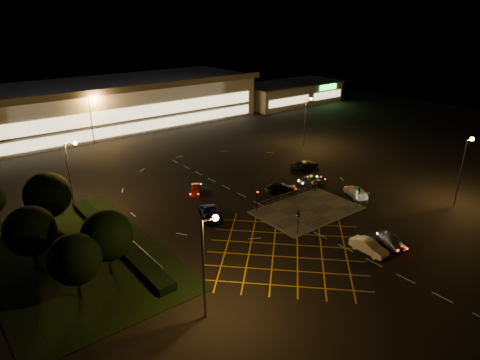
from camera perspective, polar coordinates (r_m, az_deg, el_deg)
ground at (r=61.26m, az=6.31°, el=-3.91°), size 180.00×180.00×0.00m
pedestrian_island at (r=61.30m, az=8.96°, el=-3.97°), size 14.00×9.00×0.12m
grass_verge at (r=53.35m, az=-21.19°, el=-9.44°), size 18.00×30.00×0.08m
hedge at (r=54.40m, az=-16.25°, el=-7.59°), size 2.00×26.00×1.00m
supermarket at (r=110.41m, az=-16.81°, el=9.74°), size 72.00×26.50×10.50m
retail_unit_a at (r=128.27m, az=4.40°, el=11.17°), size 18.80×14.80×6.35m
retail_unit_b at (r=139.40m, az=9.39°, el=11.78°), size 14.80×14.80×6.35m
streetlight_sw at (r=37.85m, az=-4.40°, el=-9.78°), size 1.78×0.56×10.03m
streetlight_se at (r=67.61m, az=27.73°, el=2.12°), size 1.78×0.56×10.03m
streetlight_nw at (r=62.40m, az=-21.57°, el=1.65°), size 1.78×0.56×10.03m
streetlight_ne at (r=89.05m, az=8.90°, el=8.55°), size 1.78×0.56×10.03m
streetlight_far_left at (r=94.10m, az=-19.06°, el=8.34°), size 1.78×0.56×10.03m
streetlight_far_right at (r=114.79m, az=-0.07°, el=11.70°), size 1.78×0.56×10.03m
signal_sw at (r=53.89m, az=7.78°, el=-4.91°), size 0.28×0.30×3.15m
signal_se at (r=62.39m, az=15.55°, el=-1.74°), size 0.28×0.30×3.15m
signal_nw at (r=59.14m, az=2.27°, el=-2.23°), size 0.28×0.30×3.15m
signal_ne at (r=66.97m, az=10.14°, el=0.35°), size 0.28×0.30×3.15m
tree_a at (r=44.06m, az=-21.15°, el=-9.83°), size 5.04×5.04×6.86m
tree_b at (r=50.53m, az=-26.19°, el=-6.10°), size 5.40×5.40×7.35m
tree_c at (r=58.31m, az=-24.27°, el=-1.83°), size 5.76×5.76×7.84m
tree_e at (r=46.58m, az=-17.31°, el=-7.09°), size 5.40×5.40×7.35m
car_near_silver at (r=54.65m, az=19.60°, el=-7.61°), size 3.17×4.57×1.44m
car_queue_white at (r=52.41m, az=16.80°, el=-8.50°), size 1.66×4.66×1.53m
car_left_blue at (r=57.99m, az=-3.92°, el=-4.54°), size 4.32×5.95×1.50m
car_far_dkgrey at (r=66.49m, az=5.54°, el=-1.08°), size 5.35×4.38×1.46m
car_right_silver at (r=70.44m, az=9.59°, el=0.06°), size 4.79×2.95×1.52m
car_circ_red at (r=66.39m, az=-5.94°, el=-1.22°), size 3.42×3.88×1.27m
car_east_grey at (r=77.22m, az=8.69°, el=2.03°), size 5.32×2.64×1.45m
car_approach_white at (r=67.29m, az=15.15°, el=-1.48°), size 3.98×5.50×1.48m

